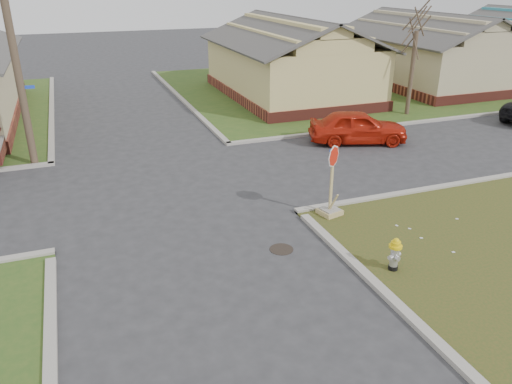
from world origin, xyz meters
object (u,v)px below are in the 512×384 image
object	(u,v)px
utility_pole	(12,40)
red_sedan	(358,127)
fire_hydrant	(395,252)
stop_sign	(330,200)

from	to	relation	value
utility_pole	red_sedan	xyz separation A→B (m)	(13.21, -1.95, -3.95)
fire_hydrant	utility_pole	bearing A→B (deg)	112.18
utility_pole	fire_hydrant	bearing A→B (deg)	-52.92
utility_pole	fire_hydrant	size ratio (longest dim) A/B	10.33
utility_pole	stop_sign	xyz separation A→B (m)	(8.60, -8.01, -4.13)
utility_pole	red_sedan	distance (m)	13.92
stop_sign	utility_pole	bearing A→B (deg)	123.53
fire_hydrant	red_sedan	distance (m)	10.47
stop_sign	red_sedan	distance (m)	7.61
fire_hydrant	stop_sign	xyz separation A→B (m)	(0.02, 3.34, -0.00)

